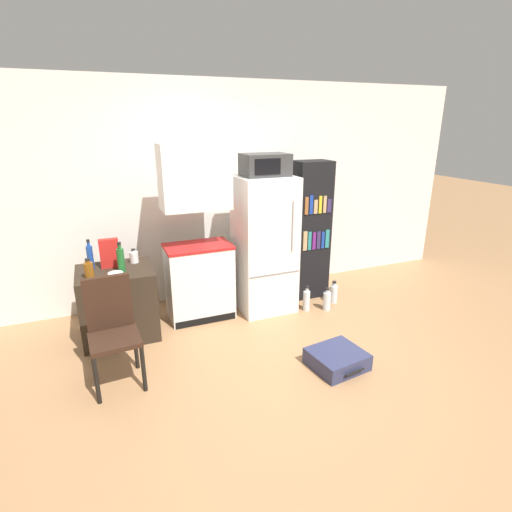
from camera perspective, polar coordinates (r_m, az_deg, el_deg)
name	(u,v)px	position (r m, az deg, el deg)	size (l,w,h in m)	color
ground_plane	(292,370)	(3.79, 5.23, -15.97)	(24.00, 24.00, 0.00)	#A3754C
wall_back	(237,191)	(5.10, -2.75, 9.23)	(6.40, 0.10, 2.62)	white
side_table	(118,303)	(4.40, -19.10, -6.32)	(0.74, 0.64, 0.73)	#2D2319
kitchen_hutch	(198,241)	(4.42, -8.35, 2.08)	(0.73, 0.46, 1.94)	white
refrigerator	(265,245)	(4.62, 1.23, 1.59)	(0.63, 0.61, 1.58)	white
microwave	(265,165)	(4.44, 1.31, 12.89)	(0.50, 0.35, 0.24)	#333333
bookshelf	(310,231)	(5.02, 7.72, 3.59)	(0.44, 0.32, 1.71)	black
bottle_milk_white	(134,257)	(4.40, -17.04, -0.11)	(0.09, 0.09, 0.15)	white
bottle_amber_beer	(89,270)	(4.12, -22.79, -1.82)	(0.09, 0.09, 0.19)	brown
bottle_blue_soda	(90,256)	(4.35, -22.62, -0.05)	(0.06, 0.06, 0.30)	#1E47A3
bottle_green_tall	(121,260)	(4.14, -18.76, -0.49)	(0.07, 0.07, 0.31)	#1E6028
bowl	(116,275)	(4.08, -19.42, -2.52)	(0.14, 0.14, 0.04)	silver
cereal_box	(109,253)	(4.31, -20.20, 0.38)	(0.19, 0.07, 0.30)	red
chair	(112,323)	(3.60, -19.93, -9.02)	(0.42, 0.43, 0.93)	black
suitcase_large_flat	(337,359)	(3.86, 11.49, -14.24)	(0.52, 0.50, 0.15)	navy
water_bottle_front	(334,293)	(5.08, 11.03, -5.27)	(0.09, 0.09, 0.28)	silver
water_bottle_middle	(327,301)	(4.87, 10.09, -6.28)	(0.09, 0.09, 0.28)	silver
water_bottle_back	(306,300)	(4.82, 7.22, -6.25)	(0.08, 0.08, 0.31)	silver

